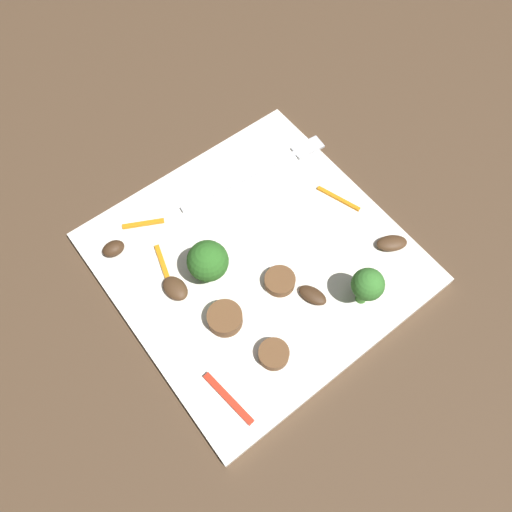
# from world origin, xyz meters

# --- Properties ---
(ground_plane) EXTENTS (1.40, 1.40, 0.00)m
(ground_plane) POSITION_xyz_m (0.00, 0.00, 0.00)
(ground_plane) COLOR #4C3826
(plate) EXTENTS (0.28, 0.28, 0.01)m
(plate) POSITION_xyz_m (0.00, 0.00, 0.01)
(plate) COLOR white
(plate) RESTS_ON ground_plane
(fork) EXTENTS (0.18, 0.03, 0.00)m
(fork) POSITION_xyz_m (0.07, 0.08, 0.01)
(fork) COLOR silver
(fork) RESTS_ON plate
(broccoli_floret_0) EXTENTS (0.04, 0.04, 0.05)m
(broccoli_floret_0) POSITION_xyz_m (-0.05, 0.01, 0.04)
(broccoli_floret_0) COLOR #347525
(broccoli_floret_0) RESTS_ON plate
(broccoli_floret_1) EXTENTS (0.03, 0.03, 0.05)m
(broccoli_floret_1) POSITION_xyz_m (0.05, -0.10, 0.04)
(broccoli_floret_1) COLOR #408630
(broccoli_floret_1) RESTS_ON plate
(sausage_slice_0) EXTENTS (0.04, 0.04, 0.01)m
(sausage_slice_0) POSITION_xyz_m (0.00, -0.04, 0.02)
(sausage_slice_0) COLOR brown
(sausage_slice_0) RESTS_ON plate
(sausage_slice_1) EXTENTS (0.05, 0.05, 0.02)m
(sausage_slice_1) POSITION_xyz_m (-0.07, -0.04, 0.02)
(sausage_slice_1) COLOR brown
(sausage_slice_1) RESTS_ON plate
(sausage_slice_2) EXTENTS (0.04, 0.04, 0.01)m
(sausage_slice_2) POSITION_xyz_m (-0.05, -0.09, 0.02)
(sausage_slice_2) COLOR brown
(sausage_slice_2) RESTS_ON plate
(mushroom_0) EXTENTS (0.02, 0.03, 0.01)m
(mushroom_0) POSITION_xyz_m (-0.09, 0.02, 0.02)
(mushroom_0) COLOR #4C331E
(mushroom_0) RESTS_ON plate
(mushroom_1) EXTENTS (0.02, 0.02, 0.01)m
(mushroom_1) POSITION_xyz_m (-0.11, 0.09, 0.02)
(mushroom_1) COLOR #422B19
(mushroom_1) RESTS_ON plate
(mushroom_2) EXTENTS (0.02, 0.03, 0.01)m
(mushroom_2) POSITION_xyz_m (0.02, -0.07, 0.01)
(mushroom_2) COLOR #422B19
(mushroom_2) RESTS_ON plate
(mushroom_3) EXTENTS (0.04, 0.03, 0.01)m
(mushroom_3) POSITION_xyz_m (0.12, -0.08, 0.01)
(mushroom_3) COLOR #4C331E
(mushroom_3) RESTS_ON plate
(pepper_strip_0) EXTENTS (0.01, 0.06, 0.00)m
(pepper_strip_0) POSITION_xyz_m (-0.11, -0.10, 0.01)
(pepper_strip_0) COLOR red
(pepper_strip_0) RESTS_ON plate
(pepper_strip_1) EXTENTS (0.02, 0.05, 0.00)m
(pepper_strip_1) POSITION_xyz_m (0.11, 0.00, 0.01)
(pepper_strip_1) COLOR orange
(pepper_strip_1) RESTS_ON plate
(pepper_strip_2) EXTENTS (0.04, 0.02, 0.00)m
(pepper_strip_2) POSITION_xyz_m (-0.07, 0.10, 0.01)
(pepper_strip_2) COLOR orange
(pepper_strip_2) RESTS_ON plate
(pepper_strip_3) EXTENTS (0.02, 0.04, 0.00)m
(pepper_strip_3) POSITION_xyz_m (-0.08, 0.05, 0.01)
(pepper_strip_3) COLOR orange
(pepper_strip_3) RESTS_ON plate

